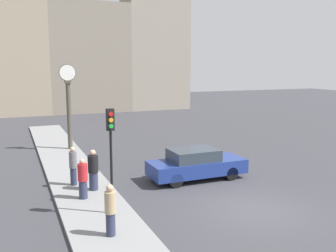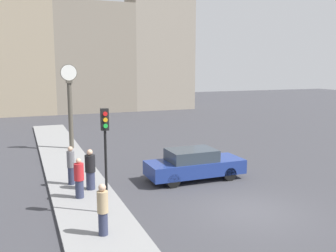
{
  "view_description": "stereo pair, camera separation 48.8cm",
  "coord_description": "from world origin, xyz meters",
  "px_view_note": "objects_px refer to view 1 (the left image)",
  "views": [
    {
      "loc": [
        -8.18,
        -11.0,
        5.31
      ],
      "look_at": [
        0.18,
        8.75,
        1.9
      ],
      "focal_mm": 40.0,
      "sensor_mm": 36.0,
      "label": 1
    },
    {
      "loc": [
        -7.73,
        -11.18,
        5.31
      ],
      "look_at": [
        0.18,
        8.75,
        1.9
      ],
      "focal_mm": 40.0,
      "sensor_mm": 36.0,
      "label": 2
    }
  ],
  "objects_px": {
    "pedestrian_red_top": "(83,179)",
    "pedestrian_black_jacket": "(93,170)",
    "sedan_car": "(196,164)",
    "pedestrian_grey_jacket": "(73,166)",
    "traffic_light_near": "(111,139)",
    "street_clock": "(69,106)",
    "pedestrian_tan_coat": "(110,210)"
  },
  "relations": [
    {
      "from": "pedestrian_red_top",
      "to": "pedestrian_black_jacket",
      "type": "bearing_deg",
      "value": 56.11
    },
    {
      "from": "sedan_car",
      "to": "pedestrian_red_top",
      "type": "bearing_deg",
      "value": -170.24
    },
    {
      "from": "pedestrian_grey_jacket",
      "to": "traffic_light_near",
      "type": "bearing_deg",
      "value": -78.77
    },
    {
      "from": "pedestrian_grey_jacket",
      "to": "pedestrian_red_top",
      "type": "height_order",
      "value": "pedestrian_grey_jacket"
    },
    {
      "from": "traffic_light_near",
      "to": "street_clock",
      "type": "height_order",
      "value": "street_clock"
    },
    {
      "from": "pedestrian_tan_coat",
      "to": "pedestrian_red_top",
      "type": "height_order",
      "value": "pedestrian_tan_coat"
    },
    {
      "from": "traffic_light_near",
      "to": "pedestrian_tan_coat",
      "type": "xyz_separation_m",
      "value": [
        -0.5,
        -1.73,
        -1.86
      ]
    },
    {
      "from": "pedestrian_black_jacket",
      "to": "pedestrian_red_top",
      "type": "distance_m",
      "value": 1.07
    },
    {
      "from": "traffic_light_near",
      "to": "pedestrian_red_top",
      "type": "bearing_deg",
      "value": 109.45
    },
    {
      "from": "pedestrian_black_jacket",
      "to": "pedestrian_red_top",
      "type": "relative_size",
      "value": 1.08
    },
    {
      "from": "street_clock",
      "to": "pedestrian_red_top",
      "type": "bearing_deg",
      "value": -95.5
    },
    {
      "from": "sedan_car",
      "to": "street_clock",
      "type": "xyz_separation_m",
      "value": [
        -4.57,
        8.58,
        2.16
      ]
    },
    {
      "from": "street_clock",
      "to": "pedestrian_grey_jacket",
      "type": "relative_size",
      "value": 3.09
    },
    {
      "from": "traffic_light_near",
      "to": "pedestrian_tan_coat",
      "type": "height_order",
      "value": "traffic_light_near"
    },
    {
      "from": "pedestrian_grey_jacket",
      "to": "sedan_car",
      "type": "bearing_deg",
      "value": -9.58
    },
    {
      "from": "pedestrian_black_jacket",
      "to": "pedestrian_red_top",
      "type": "bearing_deg",
      "value": -123.89
    },
    {
      "from": "sedan_car",
      "to": "traffic_light_near",
      "type": "xyz_separation_m",
      "value": [
        -4.81,
        -2.87,
        2.09
      ]
    },
    {
      "from": "street_clock",
      "to": "pedestrian_tan_coat",
      "type": "relative_size",
      "value": 3.24
    },
    {
      "from": "traffic_light_near",
      "to": "pedestrian_red_top",
      "type": "distance_m",
      "value": 2.78
    },
    {
      "from": "pedestrian_red_top",
      "to": "traffic_light_near",
      "type": "bearing_deg",
      "value": -70.55
    },
    {
      "from": "pedestrian_tan_coat",
      "to": "pedestrian_black_jacket",
      "type": "bearing_deg",
      "value": 84.72
    },
    {
      "from": "pedestrian_black_jacket",
      "to": "pedestrian_red_top",
      "type": "height_order",
      "value": "pedestrian_black_jacket"
    },
    {
      "from": "pedestrian_tan_coat",
      "to": "traffic_light_near",
      "type": "bearing_deg",
      "value": 73.88
    },
    {
      "from": "street_clock",
      "to": "traffic_light_near",
      "type": "bearing_deg",
      "value": -91.2
    },
    {
      "from": "sedan_car",
      "to": "street_clock",
      "type": "relative_size",
      "value": 0.87
    },
    {
      "from": "sedan_car",
      "to": "pedestrian_tan_coat",
      "type": "xyz_separation_m",
      "value": [
        -5.31,
        -4.6,
        0.23
      ]
    },
    {
      "from": "street_clock",
      "to": "pedestrian_tan_coat",
      "type": "height_order",
      "value": "street_clock"
    },
    {
      "from": "pedestrian_black_jacket",
      "to": "pedestrian_grey_jacket",
      "type": "relative_size",
      "value": 1.01
    },
    {
      "from": "traffic_light_near",
      "to": "street_clock",
      "type": "xyz_separation_m",
      "value": [
        0.24,
        11.44,
        0.07
      ]
    },
    {
      "from": "pedestrian_grey_jacket",
      "to": "street_clock",
      "type": "bearing_deg",
      "value": 82.58
    },
    {
      "from": "traffic_light_near",
      "to": "pedestrian_red_top",
      "type": "xyz_separation_m",
      "value": [
        -0.68,
        1.92,
        -1.89
      ]
    },
    {
      "from": "street_clock",
      "to": "pedestrian_black_jacket",
      "type": "distance_m",
      "value": 8.85
    }
  ]
}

